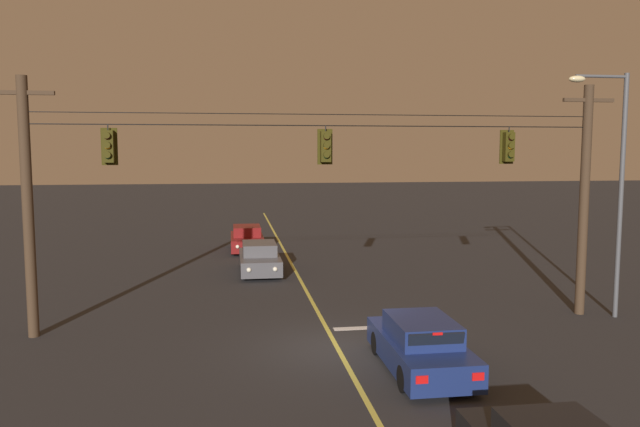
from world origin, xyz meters
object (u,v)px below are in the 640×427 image
object	(u,v)px
traffic_light_left_inner	(326,147)
car_waiting_near_lane	(420,346)
traffic_light_leftmost	(108,146)
car_oncoming_trailing	(247,239)
traffic_light_centre	(509,147)
street_lamp_corner	(613,173)
car_oncoming_lead	(260,259)

from	to	relation	value
traffic_light_left_inner	car_waiting_near_lane	size ratio (longest dim) A/B	0.28
traffic_light_leftmost	car_oncoming_trailing	world-z (taller)	traffic_light_leftmost
car_waiting_near_lane	traffic_light_left_inner	bearing A→B (deg)	111.44
traffic_light_centre	car_oncoming_trailing	bearing A→B (deg)	118.33
street_lamp_corner	car_waiting_near_lane	bearing A→B (deg)	-153.24
traffic_light_centre	traffic_light_left_inner	bearing A→B (deg)	180.00
car_waiting_near_lane	car_oncoming_lead	xyz separation A→B (m)	(-3.46, 13.29, -0.00)
traffic_light_left_inner	car_waiting_near_lane	distance (m)	7.00
traffic_light_left_inner	street_lamp_corner	world-z (taller)	street_lamp_corner
traffic_light_centre	car_oncoming_lead	size ratio (longest dim) A/B	0.28
car_oncoming_trailing	street_lamp_corner	bearing A→B (deg)	-53.53
traffic_light_centre	car_oncoming_trailing	distance (m)	18.06
car_oncoming_lead	car_oncoming_trailing	world-z (taller)	same
traffic_light_leftmost	car_oncoming_trailing	bearing A→B (deg)	73.62
traffic_light_leftmost	traffic_light_centre	world-z (taller)	same
traffic_light_centre	traffic_light_leftmost	bearing A→B (deg)	180.00
traffic_light_leftmost	car_oncoming_trailing	xyz separation A→B (m)	(4.48, 15.25, -5.10)
street_lamp_corner	traffic_light_centre	bearing A→B (deg)	171.23
traffic_light_centre	car_oncoming_trailing	world-z (taller)	traffic_light_centre
traffic_light_leftmost	traffic_light_left_inner	world-z (taller)	same
traffic_light_left_inner	street_lamp_corner	bearing A→B (deg)	-3.18
traffic_light_left_inner	traffic_light_centre	size ratio (longest dim) A/B	1.00
car_waiting_near_lane	car_oncoming_lead	size ratio (longest dim) A/B	0.98
car_oncoming_trailing	traffic_light_centre	bearing A→B (deg)	-61.67
car_waiting_near_lane	car_oncoming_trailing	distance (m)	20.10
traffic_light_leftmost	traffic_light_centre	distance (m)	12.71
traffic_light_leftmost	car_oncoming_trailing	distance (m)	16.70
car_waiting_near_lane	car_oncoming_trailing	size ratio (longest dim) A/B	0.98
traffic_light_centre	car_oncoming_lead	world-z (taller)	traffic_light_centre
street_lamp_corner	traffic_light_left_inner	bearing A→B (deg)	176.82
car_oncoming_lead	street_lamp_corner	bearing A→B (deg)	-39.69
traffic_light_left_inner	traffic_light_leftmost	bearing A→B (deg)	180.00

